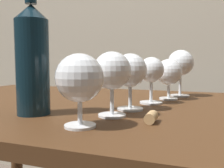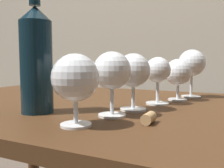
% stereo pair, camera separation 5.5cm
% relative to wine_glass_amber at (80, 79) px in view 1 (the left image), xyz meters
% --- Properties ---
extents(dining_table, '(1.44, 0.77, 0.71)m').
position_rel_wine_glass_amber_xyz_m(dining_table, '(-0.01, 0.26, -0.18)').
color(dining_table, '#472B16').
rests_on(dining_table, ground_plane).
extents(wine_glass_amber, '(0.09, 0.09, 0.14)m').
position_rel_wine_glass_amber_xyz_m(wine_glass_amber, '(0.00, 0.00, 0.00)').
color(wine_glass_amber, white).
rests_on(wine_glass_amber, dining_table).
extents(wine_glass_merlot, '(0.08, 0.08, 0.15)m').
position_rel_wine_glass_amber_xyz_m(wine_glass_merlot, '(0.03, 0.11, 0.01)').
color(wine_glass_merlot, white).
rests_on(wine_glass_merlot, dining_table).
extents(wine_glass_rose, '(0.08, 0.08, 0.14)m').
position_rel_wine_glass_amber_xyz_m(wine_glass_rose, '(0.04, 0.19, 0.01)').
color(wine_glass_rose, white).
rests_on(wine_glass_rose, dining_table).
extents(wine_glass_cabernet, '(0.07, 0.07, 0.14)m').
position_rel_wine_glass_amber_xyz_m(wine_glass_cabernet, '(0.08, 0.31, 0.00)').
color(wine_glass_cabernet, white).
rests_on(wine_glass_cabernet, dining_table).
extents(wine_glass_chardonnay, '(0.08, 0.08, 0.13)m').
position_rel_wine_glass_amber_xyz_m(wine_glass_chardonnay, '(0.12, 0.40, -0.00)').
color(wine_glass_chardonnay, white).
rests_on(wine_glass_chardonnay, dining_table).
extents(wine_glass_white, '(0.09, 0.09, 0.16)m').
position_rel_wine_glass_amber_xyz_m(wine_glass_white, '(0.15, 0.49, 0.03)').
color(wine_glass_white, white).
rests_on(wine_glass_white, dining_table).
extents(wine_bottle, '(0.08, 0.08, 0.35)m').
position_rel_wine_glass_amber_xyz_m(wine_bottle, '(-0.15, 0.07, 0.04)').
color(wine_bottle, '#0F232D').
rests_on(wine_bottle, dining_table).
extents(cork, '(0.02, 0.04, 0.02)m').
position_rel_wine_glass_amber_xyz_m(cork, '(0.12, 0.08, -0.08)').
color(cork, tan).
rests_on(cork, dining_table).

